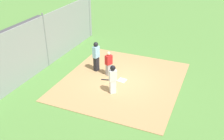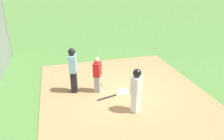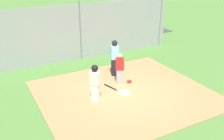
% 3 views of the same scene
% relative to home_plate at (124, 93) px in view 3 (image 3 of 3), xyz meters
% --- Properties ---
extents(ground_plane, '(140.00, 140.00, 0.00)m').
position_rel_home_plate_xyz_m(ground_plane, '(0.00, 0.00, -0.04)').
color(ground_plane, '#51843D').
extents(dirt_infield, '(7.20, 6.40, 0.03)m').
position_rel_home_plate_xyz_m(dirt_infield, '(0.00, 0.00, -0.03)').
color(dirt_infield, '#A88456').
rests_on(dirt_infield, ground_plane).
extents(home_plate, '(0.49, 0.49, 0.02)m').
position_rel_home_plate_xyz_m(home_plate, '(0.00, 0.00, 0.00)').
color(home_plate, white).
rests_on(home_plate, dirt_infield).
extents(catcher, '(0.45, 0.40, 1.47)m').
position_rel_home_plate_xyz_m(catcher, '(-0.31, -0.96, 0.74)').
color(catcher, '#9E9EA3').
rests_on(catcher, dirt_infield).
extents(umpire, '(0.43, 0.34, 1.83)m').
position_rel_home_plate_xyz_m(umpire, '(-0.54, -1.86, 0.96)').
color(umpire, black).
rests_on(umpire, dirt_infield).
extents(runner, '(0.44, 0.46, 1.59)m').
position_rel_home_plate_xyz_m(runner, '(1.38, 0.01, 0.89)').
color(runner, silver).
rests_on(runner, dirt_infield).
extents(baseball_bat, '(0.26, 0.78, 0.06)m').
position_rel_home_plate_xyz_m(baseball_bat, '(0.30, -0.73, 0.02)').
color(baseball_bat, black).
rests_on(baseball_bat, dirt_infield).
extents(catcher_mask, '(0.24, 0.20, 0.12)m').
position_rel_home_plate_xyz_m(catcher_mask, '(-0.75, -0.79, 0.05)').
color(catcher_mask, red).
rests_on(catcher_mask, dirt_infield).
extents(backstop_fence, '(12.00, 0.10, 3.35)m').
position_rel_home_plate_xyz_m(backstop_fence, '(0.00, -4.97, 1.56)').
color(backstop_fence, '#93999E').
rests_on(backstop_fence, ground_plane).
extents(parking_lot, '(18.00, 5.20, 0.04)m').
position_rel_home_plate_xyz_m(parking_lot, '(0.00, -9.96, -0.02)').
color(parking_lot, '#424247').
rests_on(parking_lot, ground_plane).
extents(parked_car_white, '(4.32, 2.14, 1.28)m').
position_rel_home_plate_xyz_m(parked_car_white, '(2.72, -9.52, 0.57)').
color(parked_car_white, silver).
rests_on(parked_car_white, parking_lot).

